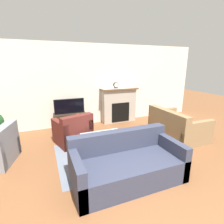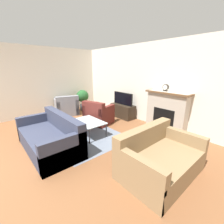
# 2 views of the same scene
# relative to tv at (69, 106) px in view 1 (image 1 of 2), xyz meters

# --- Properties ---
(wall_back) EXTENTS (8.87, 0.06, 2.70)m
(wall_back) POSITION_rel_tv_xyz_m (0.48, 0.33, 0.59)
(wall_back) COLOR silver
(wall_back) RESTS_ON ground_plane
(area_rug) EXTENTS (2.18, 1.85, 0.00)m
(area_rug) POSITION_rel_tv_xyz_m (0.49, -2.01, -0.75)
(area_rug) COLOR slate
(area_rug) RESTS_ON ground_plane
(fireplace) EXTENTS (1.34, 0.40, 1.22)m
(fireplace) POSITION_rel_tv_xyz_m (1.77, 0.12, -0.12)
(fireplace) COLOR #B2A899
(fireplace) RESTS_ON ground_plane
(tv_stand) EXTENTS (0.99, 0.43, 0.52)m
(tv_stand) POSITION_rel_tv_xyz_m (-0.00, 0.00, -0.50)
(tv_stand) COLOR #2D2319
(tv_stand) RESTS_ON ground_plane
(tv) EXTENTS (0.93, 0.06, 0.47)m
(tv) POSITION_rel_tv_xyz_m (0.00, 0.00, 0.00)
(tv) COLOR black
(tv) RESTS_ON tv_stand
(couch_sectional) EXTENTS (1.96, 0.96, 0.82)m
(couch_sectional) POSITION_rel_tv_xyz_m (0.53, -2.99, -0.47)
(couch_sectional) COLOR #33384C
(couch_sectional) RESTS_ON ground_plane
(couch_loveseat) EXTENTS (1.00, 1.54, 0.82)m
(couch_loveseat) POSITION_rel_tv_xyz_m (2.73, -1.78, -0.47)
(couch_loveseat) COLOR #8C704C
(couch_loveseat) RESTS_ON ground_plane
(armchair_accent) EXTENTS (1.02, 0.98, 0.82)m
(armchair_accent) POSITION_rel_tv_xyz_m (-0.10, -1.12, -0.45)
(armchair_accent) COLOR #5B231E
(armchair_accent) RESTS_ON ground_plane
(coffee_table) EXTENTS (0.98, 0.65, 0.42)m
(coffee_table) POSITION_rel_tv_xyz_m (0.49, -1.87, -0.37)
(coffee_table) COLOR #333338
(coffee_table) RESTS_ON ground_plane
(mantel_clock) EXTENTS (0.18, 0.07, 0.21)m
(mantel_clock) POSITION_rel_tv_xyz_m (1.65, 0.13, 0.58)
(mantel_clock) COLOR #28231E
(mantel_clock) RESTS_ON fireplace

